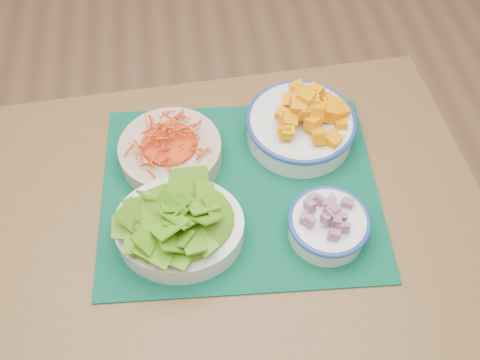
{
  "coord_description": "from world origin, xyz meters",
  "views": [
    {
      "loc": [
        -0.03,
        -0.77,
        1.62
      ],
      "look_at": [
        0.05,
        -0.18,
        0.78
      ],
      "focal_mm": 40.0,
      "sensor_mm": 36.0,
      "label": 1
    }
  ],
  "objects_px": {
    "lettuce_bowl": "(179,223)",
    "onion_bowl": "(329,223)",
    "table": "(211,243)",
    "squash_bowl": "(301,121)",
    "carrot_bowl": "(170,148)",
    "placemat": "(240,189)"
  },
  "relations": [
    {
      "from": "squash_bowl",
      "to": "table",
      "type": "bearing_deg",
      "value": -142.28
    },
    {
      "from": "placemat",
      "to": "carrot_bowl",
      "type": "xyz_separation_m",
      "value": [
        -0.13,
        0.09,
        0.04
      ]
    },
    {
      "from": "table",
      "to": "squash_bowl",
      "type": "height_order",
      "value": "squash_bowl"
    },
    {
      "from": "lettuce_bowl",
      "to": "squash_bowl",
      "type": "bearing_deg",
      "value": 47.24
    },
    {
      "from": "carrot_bowl",
      "to": "squash_bowl",
      "type": "relative_size",
      "value": 0.82
    },
    {
      "from": "carrot_bowl",
      "to": "placemat",
      "type": "bearing_deg",
      "value": -35.88
    },
    {
      "from": "lettuce_bowl",
      "to": "onion_bowl",
      "type": "bearing_deg",
      "value": 2.8
    },
    {
      "from": "table",
      "to": "carrot_bowl",
      "type": "height_order",
      "value": "carrot_bowl"
    },
    {
      "from": "squash_bowl",
      "to": "lettuce_bowl",
      "type": "relative_size",
      "value": 1.07
    },
    {
      "from": "table",
      "to": "onion_bowl",
      "type": "relative_size",
      "value": 6.32
    },
    {
      "from": "carrot_bowl",
      "to": "lettuce_bowl",
      "type": "distance_m",
      "value": 0.18
    },
    {
      "from": "table",
      "to": "lettuce_bowl",
      "type": "distance_m",
      "value": 0.18
    },
    {
      "from": "placemat",
      "to": "squash_bowl",
      "type": "bearing_deg",
      "value": 43.2
    },
    {
      "from": "lettuce_bowl",
      "to": "onion_bowl",
      "type": "height_order",
      "value": "lettuce_bowl"
    },
    {
      "from": "table",
      "to": "carrot_bowl",
      "type": "relative_size",
      "value": 4.76
    },
    {
      "from": "table",
      "to": "placemat",
      "type": "bearing_deg",
      "value": 32.96
    },
    {
      "from": "lettuce_bowl",
      "to": "onion_bowl",
      "type": "distance_m",
      "value": 0.27
    },
    {
      "from": "placemat",
      "to": "table",
      "type": "bearing_deg",
      "value": -140.94
    },
    {
      "from": "table",
      "to": "lettuce_bowl",
      "type": "height_order",
      "value": "lettuce_bowl"
    },
    {
      "from": "squash_bowl",
      "to": "placemat",
      "type": "bearing_deg",
      "value": -140.99
    },
    {
      "from": "lettuce_bowl",
      "to": "onion_bowl",
      "type": "relative_size",
      "value": 1.52
    },
    {
      "from": "table",
      "to": "onion_bowl",
      "type": "height_order",
      "value": "onion_bowl"
    }
  ]
}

